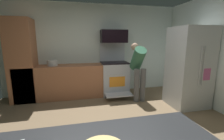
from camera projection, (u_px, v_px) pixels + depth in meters
The scene contains 9 objects.
ground_plane at pixel (112, 135), 2.56m from camera, with size 5.20×4.80×0.02m, color #7B6448.
wall_back at pixel (95, 49), 4.56m from camera, with size 5.20×0.12×2.60m, color silver.
lower_cabinet_run at pixel (65, 81), 4.18m from camera, with size 2.40×0.60×0.90m, color #A86743.
cabinet_column at pixel (22, 61), 3.85m from camera, with size 0.60×0.60×2.10m, color #A86743.
oven_range at pixel (114, 77), 4.46m from camera, with size 0.76×0.99×1.50m.
microwave at pixel (114, 36), 4.33m from camera, with size 0.74×0.38×0.36m, color black.
refrigerator at pixel (189, 67), 3.58m from camera, with size 0.82×0.78×1.87m.
person_cook at pixel (138, 67), 3.95m from camera, with size 0.31×0.64×1.50m.
stock_pot at pixel (52, 63), 4.02m from camera, with size 0.28×0.28×0.15m, color beige.
Camera 1 is at (-0.51, -2.25, 1.56)m, focal length 24.28 mm.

